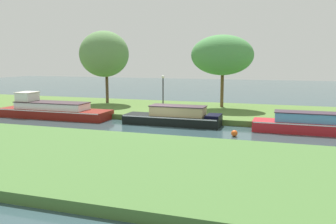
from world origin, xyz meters
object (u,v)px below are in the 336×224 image
at_px(maroon_narrowboat, 52,110).
at_px(willow_tree_left, 104,54).
at_px(red_cruiser, 310,124).
at_px(black_barge, 174,117).
at_px(lamp_post, 163,89).
at_px(channel_buoy, 234,133).
at_px(mooring_post_near, 178,111).
at_px(willow_tree_centre, 222,55).

bearing_deg(maroon_narrowboat, willow_tree_left, 81.82).
bearing_deg(red_cruiser, black_barge, 180.00).
distance_m(willow_tree_left, lamp_post, 9.10).
distance_m(black_barge, channel_buoy, 5.32).
relative_size(maroon_narrowboat, mooring_post_near, 12.23).
distance_m(maroon_narrowboat, willow_tree_left, 8.38).
relative_size(willow_tree_centre, lamp_post, 2.11).
bearing_deg(willow_tree_left, lamp_post, -30.13).
distance_m(black_barge, maroon_narrowboat, 10.25).
height_order(red_cruiser, willow_tree_centre, willow_tree_centre).
height_order(lamp_post, mooring_post_near, lamp_post).
distance_m(willow_tree_left, willow_tree_centre, 11.31).
relative_size(black_barge, red_cruiser, 1.06).
distance_m(red_cruiser, mooring_post_near, 9.36).
relative_size(willow_tree_centre, channel_buoy, 16.11).
distance_m(black_barge, willow_tree_centre, 8.71).
bearing_deg(maroon_narrowboat, mooring_post_near, 8.73).
relative_size(red_cruiser, willow_tree_left, 0.95).
relative_size(maroon_narrowboat, channel_buoy, 23.74).
xyz_separation_m(maroon_narrowboat, willow_tree_left, (1.00, 6.98, 4.51)).
height_order(black_barge, red_cruiser, black_barge).
xyz_separation_m(willow_tree_centre, channel_buoy, (2.55, -9.84, -4.79)).
xyz_separation_m(mooring_post_near, channel_buoy, (4.84, -4.15, -0.59)).
height_order(black_barge, lamp_post, lamp_post).
bearing_deg(red_cruiser, mooring_post_near, 170.53).
bearing_deg(red_cruiser, channel_buoy, -149.26).
distance_m(willow_tree_left, channel_buoy, 17.56).
distance_m(lamp_post, mooring_post_near, 2.42).
height_order(maroon_narrowboat, willow_tree_centre, willow_tree_centre).
distance_m(maroon_narrowboat, lamp_post, 9.04).
xyz_separation_m(willow_tree_centre, lamp_post, (-3.83, -4.58, -2.70)).
relative_size(lamp_post, channel_buoy, 7.62).
height_order(mooring_post_near, channel_buoy, mooring_post_near).
bearing_deg(willow_tree_left, mooring_post_near, -31.09).
xyz_separation_m(red_cruiser, lamp_post, (-10.78, 2.65, 1.69)).
bearing_deg(lamp_post, red_cruiser, -13.78).
height_order(black_barge, maroon_narrowboat, maroon_narrowboat).
bearing_deg(black_barge, channel_buoy, -29.53).
xyz_separation_m(maroon_narrowboat, mooring_post_near, (10.03, 1.54, 0.18)).
xyz_separation_m(willow_tree_left, channel_buoy, (13.86, -9.60, -4.92)).
distance_m(maroon_narrowboat, channel_buoy, 15.10).
bearing_deg(channel_buoy, mooring_post_near, 139.33).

